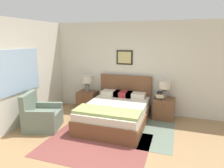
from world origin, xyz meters
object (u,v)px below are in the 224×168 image
(armchair, at_px, (41,117))
(nightstand_near_window, at_px, (88,100))
(table_lamp_near_window, at_px, (87,81))
(table_lamp_by_door, at_px, (165,86))
(bed, at_px, (116,112))
(nightstand_by_door, at_px, (164,108))

(armchair, distance_m, nightstand_near_window, 1.64)
(table_lamp_near_window, height_order, table_lamp_by_door, same)
(bed, xyz_separation_m, table_lamp_by_door, (1.12, 0.74, 0.60))
(bed, xyz_separation_m, nightstand_by_door, (1.13, 0.73, -0.01))
(armchair, distance_m, nightstand_by_door, 3.17)
(armchair, bearing_deg, nightstand_by_door, 103.20)
(table_lamp_by_door, bearing_deg, table_lamp_near_window, 180.00)
(bed, relative_size, armchair, 2.11)
(bed, bearing_deg, armchair, -152.63)
(bed, height_order, table_lamp_near_window, bed)
(bed, bearing_deg, nightstand_near_window, 147.23)
(armchair, bearing_deg, nightstand_near_window, 146.31)
(table_lamp_near_window, distance_m, table_lamp_by_door, 2.27)
(armchair, xyz_separation_m, table_lamp_by_door, (2.74, 1.58, 0.61))
(armchair, distance_m, table_lamp_near_window, 1.76)
(nightstand_by_door, height_order, table_lamp_near_window, table_lamp_near_window)
(bed, height_order, nightstand_near_window, bed)
(nightstand_near_window, xyz_separation_m, table_lamp_near_window, (-0.01, 0.01, 0.62))
(armchair, bearing_deg, table_lamp_by_door, 103.46)
(nightstand_by_door, relative_size, table_lamp_near_window, 1.19)
(nightstand_near_window, bearing_deg, table_lamp_near_window, 129.80)
(nightstand_near_window, bearing_deg, armchair, -107.22)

